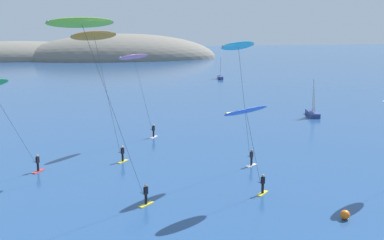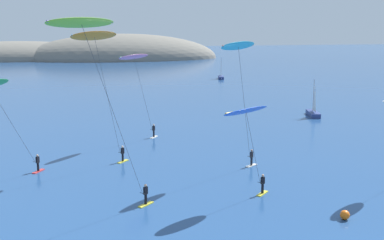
{
  "view_description": "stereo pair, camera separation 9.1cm",
  "coord_description": "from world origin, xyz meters",
  "px_view_note": "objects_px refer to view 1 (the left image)",
  "views": [
    {
      "loc": [
        -15.77,
        -21.97,
        13.81
      ],
      "look_at": [
        -5.75,
        21.44,
        5.03
      ],
      "focal_mm": 45.0,
      "sensor_mm": 36.0,
      "label": 1
    },
    {
      "loc": [
        -15.68,
        -21.99,
        13.81
      ],
      "look_at": [
        -5.75,
        21.44,
        5.03
      ],
      "focal_mm": 45.0,
      "sensor_mm": 36.0,
      "label": 2
    }
  ],
  "objects_px": {
    "sailboat_far": "(220,76)",
    "kitesurfer_orange": "(97,45)",
    "kitesurfer_blue": "(248,118)",
    "marker_buoy": "(345,215)",
    "kitesurfer_pink": "(136,64)",
    "sailboat_near": "(312,111)",
    "kitesurfer_cyan": "(240,56)",
    "kitesurfer_lime": "(89,42)"
  },
  "relations": [
    {
      "from": "kitesurfer_orange",
      "to": "kitesurfer_pink",
      "type": "bearing_deg",
      "value": 64.23
    },
    {
      "from": "sailboat_near",
      "to": "kitesurfer_cyan",
      "type": "relative_size",
      "value": 0.48
    },
    {
      "from": "kitesurfer_pink",
      "to": "kitesurfer_lime",
      "type": "bearing_deg",
      "value": -103.39
    },
    {
      "from": "sailboat_far",
      "to": "kitesurfer_cyan",
      "type": "bearing_deg",
      "value": -105.18
    },
    {
      "from": "sailboat_far",
      "to": "kitesurfer_lime",
      "type": "relative_size",
      "value": 0.41
    },
    {
      "from": "kitesurfer_orange",
      "to": "marker_buoy",
      "type": "bearing_deg",
      "value": -45.15
    },
    {
      "from": "sailboat_near",
      "to": "marker_buoy",
      "type": "bearing_deg",
      "value": -113.62
    },
    {
      "from": "kitesurfer_pink",
      "to": "kitesurfer_lime",
      "type": "height_order",
      "value": "kitesurfer_lime"
    },
    {
      "from": "sailboat_far",
      "to": "kitesurfer_lime",
      "type": "xyz_separation_m",
      "value": [
        -35.05,
        -88.86,
        12.08
      ]
    },
    {
      "from": "kitesurfer_lime",
      "to": "marker_buoy",
      "type": "distance_m",
      "value": 21.7
    },
    {
      "from": "kitesurfer_blue",
      "to": "kitesurfer_cyan",
      "type": "bearing_deg",
      "value": 76.89
    },
    {
      "from": "sailboat_far",
      "to": "kitesurfer_pink",
      "type": "bearing_deg",
      "value": -114.28
    },
    {
      "from": "kitesurfer_blue",
      "to": "marker_buoy",
      "type": "bearing_deg",
      "value": -43.13
    },
    {
      "from": "sailboat_far",
      "to": "kitesurfer_pink",
      "type": "xyz_separation_m",
      "value": [
        -29.42,
        -65.21,
        8.71
      ]
    },
    {
      "from": "kitesurfer_pink",
      "to": "sailboat_far",
      "type": "bearing_deg",
      "value": 65.72
    },
    {
      "from": "sailboat_near",
      "to": "kitesurfer_pink",
      "type": "distance_m",
      "value": 32.1
    },
    {
      "from": "sailboat_near",
      "to": "kitesurfer_blue",
      "type": "height_order",
      "value": "kitesurfer_blue"
    },
    {
      "from": "sailboat_far",
      "to": "kitesurfer_blue",
      "type": "xyz_separation_m",
      "value": [
        -23.15,
        -86.38,
        6.13
      ]
    },
    {
      "from": "kitesurfer_orange",
      "to": "kitesurfer_blue",
      "type": "distance_m",
      "value": 16.68
    },
    {
      "from": "kitesurfer_orange",
      "to": "kitesurfer_cyan",
      "type": "xyz_separation_m",
      "value": [
        12.69,
        -4.06,
        -0.95
      ]
    },
    {
      "from": "kitesurfer_orange",
      "to": "kitesurfer_cyan",
      "type": "height_order",
      "value": "kitesurfer_orange"
    },
    {
      "from": "kitesurfer_orange",
      "to": "kitesurfer_blue",
      "type": "height_order",
      "value": "kitesurfer_orange"
    },
    {
      "from": "kitesurfer_lime",
      "to": "sailboat_far",
      "type": "bearing_deg",
      "value": 68.47
    },
    {
      "from": "sailboat_far",
      "to": "marker_buoy",
      "type": "height_order",
      "value": "sailboat_far"
    },
    {
      "from": "sailboat_near",
      "to": "sailboat_far",
      "type": "relative_size",
      "value": 1.0
    },
    {
      "from": "kitesurfer_pink",
      "to": "kitesurfer_cyan",
      "type": "relative_size",
      "value": 0.85
    },
    {
      "from": "kitesurfer_cyan",
      "to": "kitesurfer_pink",
      "type": "bearing_deg",
      "value": 120.04
    },
    {
      "from": "sailboat_far",
      "to": "kitesurfer_orange",
      "type": "height_order",
      "value": "kitesurfer_orange"
    },
    {
      "from": "kitesurfer_blue",
      "to": "kitesurfer_lime",
      "type": "height_order",
      "value": "kitesurfer_lime"
    },
    {
      "from": "kitesurfer_blue",
      "to": "sailboat_near",
      "type": "bearing_deg",
      "value": 55.7
    },
    {
      "from": "kitesurfer_cyan",
      "to": "sailboat_far",
      "type": "bearing_deg",
      "value": 74.82
    },
    {
      "from": "kitesurfer_blue",
      "to": "kitesurfer_lime",
      "type": "bearing_deg",
      "value": -168.23
    },
    {
      "from": "kitesurfer_orange",
      "to": "kitesurfer_cyan",
      "type": "bearing_deg",
      "value": -17.75
    },
    {
      "from": "kitesurfer_blue",
      "to": "marker_buoy",
      "type": "distance_m",
      "value": 10.1
    },
    {
      "from": "kitesurfer_orange",
      "to": "sailboat_far",
      "type": "bearing_deg",
      "value": 65.52
    },
    {
      "from": "marker_buoy",
      "to": "kitesurfer_cyan",
      "type": "bearing_deg",
      "value": 107.4
    },
    {
      "from": "sailboat_far",
      "to": "kitesurfer_cyan",
      "type": "xyz_separation_m",
      "value": [
        -21.43,
        -79.02,
        10.39
      ]
    },
    {
      "from": "sailboat_far",
      "to": "kitesurfer_orange",
      "type": "distance_m",
      "value": 83.13
    },
    {
      "from": "kitesurfer_lime",
      "to": "sailboat_near",
      "type": "bearing_deg",
      "value": 45.82
    },
    {
      "from": "kitesurfer_orange",
      "to": "kitesurfer_blue",
      "type": "relative_size",
      "value": 1.73
    },
    {
      "from": "marker_buoy",
      "to": "kitesurfer_blue",
      "type": "bearing_deg",
      "value": 136.87
    },
    {
      "from": "sailboat_far",
      "to": "kitesurfer_pink",
      "type": "distance_m",
      "value": 72.07
    }
  ]
}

